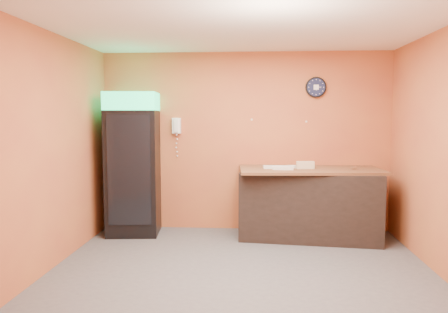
{
  "coord_description": "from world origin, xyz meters",
  "views": [
    {
      "loc": [
        0.14,
        -4.89,
        1.82
      ],
      "look_at": [
        -0.24,
        0.6,
        1.3
      ],
      "focal_mm": 35.0,
      "sensor_mm": 36.0,
      "label": 1
    }
  ],
  "objects": [
    {
      "name": "floor",
      "position": [
        0.0,
        0.0,
        0.0
      ],
      "size": [
        4.5,
        4.5,
        0.0
      ],
      "primitive_type": "plane",
      "color": "#47474C",
      "rests_on": "ground"
    },
    {
      "name": "back_wall",
      "position": [
        0.0,
        2.0,
        1.4
      ],
      "size": [
        4.5,
        0.02,
        2.8
      ],
      "primitive_type": "cube",
      "color": "#BD6A35",
      "rests_on": "floor"
    },
    {
      "name": "left_wall",
      "position": [
        -2.25,
        0.0,
        1.4
      ],
      "size": [
        0.02,
        4.0,
        2.8
      ],
      "primitive_type": "cube",
      "color": "#BD6A35",
      "rests_on": "floor"
    },
    {
      "name": "right_wall",
      "position": [
        2.25,
        0.0,
        1.4
      ],
      "size": [
        0.02,
        4.0,
        2.8
      ],
      "primitive_type": "cube",
      "color": "#BD6A35",
      "rests_on": "floor"
    },
    {
      "name": "ceiling",
      "position": [
        0.0,
        0.0,
        2.8
      ],
      "size": [
        4.5,
        4.0,
        0.02
      ],
      "primitive_type": "cube",
      "color": "white",
      "rests_on": "back_wall"
    },
    {
      "name": "beverage_cooler",
      "position": [
        -1.71,
        1.6,
        1.05
      ],
      "size": [
        0.83,
        0.84,
        2.16
      ],
      "rotation": [
        0.0,
        0.0,
        0.1
      ],
      "color": "black",
      "rests_on": "floor"
    },
    {
      "name": "prep_counter",
      "position": [
        0.97,
        1.56,
        0.5
      ],
      "size": [
        2.08,
        1.09,
        1.0
      ],
      "primitive_type": "cube",
      "rotation": [
        0.0,
        0.0,
        -0.11
      ],
      "color": "black",
      "rests_on": "floor"
    },
    {
      "name": "wall_clock",
      "position": [
        1.08,
        1.97,
        2.25
      ],
      "size": [
        0.32,
        0.06,
        0.32
      ],
      "color": "black",
      "rests_on": "back_wall"
    },
    {
      "name": "wall_phone",
      "position": [
        -1.08,
        1.95,
        1.65
      ],
      "size": [
        0.13,
        0.11,
        0.24
      ],
      "color": "white",
      "rests_on": "back_wall"
    },
    {
      "name": "butcher_paper",
      "position": [
        0.97,
        1.56,
        1.02
      ],
      "size": [
        2.11,
        1.1,
        0.04
      ],
      "primitive_type": "cube",
      "rotation": [
        0.0,
        0.0,
        0.05
      ],
      "color": "brown",
      "rests_on": "prep_counter"
    },
    {
      "name": "sub_roll_stack",
      "position": [
        0.89,
        1.5,
        1.09
      ],
      "size": [
        0.26,
        0.12,
        0.11
      ],
      "rotation": [
        0.0,
        0.0,
        0.13
      ],
      "color": "beige",
      "rests_on": "butcher_paper"
    },
    {
      "name": "wrapped_sandwich_left",
      "position": [
        0.42,
        1.5,
        1.06
      ],
      "size": [
        0.3,
        0.15,
        0.04
      ],
      "primitive_type": "cube",
      "rotation": [
        0.0,
        0.0,
        0.11
      ],
      "color": "silver",
      "rests_on": "butcher_paper"
    },
    {
      "name": "wrapped_sandwich_mid",
      "position": [
        0.56,
        1.37,
        1.06
      ],
      "size": [
        0.31,
        0.14,
        0.04
      ],
      "primitive_type": "cube",
      "rotation": [
        0.0,
        0.0,
        -0.07
      ],
      "color": "silver",
      "rests_on": "butcher_paper"
    },
    {
      "name": "wrapped_sandwich_right",
      "position": [
        0.64,
        1.55,
        1.06
      ],
      "size": [
        0.28,
        0.21,
        0.04
      ],
      "primitive_type": "cube",
      "rotation": [
        0.0,
        0.0,
        0.47
      ],
      "color": "silver",
      "rests_on": "butcher_paper"
    },
    {
      "name": "kitchen_tool",
      "position": [
        0.87,
        1.56,
        1.07
      ],
      "size": [
        0.06,
        0.06,
        0.06
      ],
      "primitive_type": "cylinder",
      "color": "silver",
      "rests_on": "butcher_paper"
    }
  ]
}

